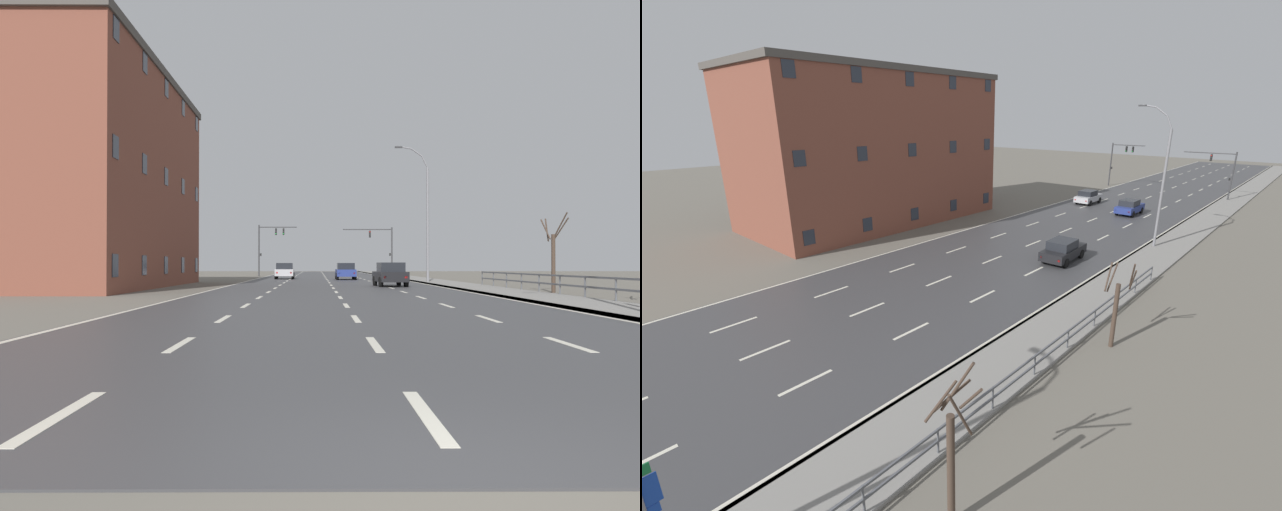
{
  "view_description": "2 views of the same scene",
  "coord_description": "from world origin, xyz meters",
  "views": [
    {
      "loc": [
        -1.06,
        -4.14,
        1.47
      ],
      "look_at": [
        -0.71,
        48.75,
        2.18
      ],
      "focal_mm": 35.96,
      "sensor_mm": 36.0,
      "label": 1
    },
    {
      "loc": [
        17.0,
        12.11,
        9.74
      ],
      "look_at": [
        0.0,
        31.15,
        1.16
      ],
      "focal_mm": 23.2,
      "sensor_mm": 36.0,
      "label": 2
    }
  ],
  "objects": [
    {
      "name": "ground_plane",
      "position": [
        0.0,
        48.0,
        -0.06
      ],
      "size": [
        160.0,
        160.0,
        0.12
      ],
      "color": "#666056"
    },
    {
      "name": "road_asphalt_strip",
      "position": [
        0.0,
        59.99,
        0.01
      ],
      "size": [
        14.0,
        120.0,
        0.03
      ],
      "color": "#3D3D3F",
      "rests_on": "ground"
    },
    {
      "name": "sidewalk_right",
      "position": [
        8.43,
        60.0,
        0.06
      ],
      "size": [
        3.0,
        120.0,
        0.12
      ],
      "color": "gray",
      "rests_on": "ground"
    },
    {
      "name": "guardrail",
      "position": [
        9.85,
        21.71,
        0.71
      ],
      "size": [
        0.07,
        32.1,
        1.0
      ],
      "color": "#515459",
      "rests_on": "ground"
    },
    {
      "name": "street_lamp_midground",
      "position": [
        7.43,
        45.22,
        5.19
      ],
      "size": [
        2.63,
        0.24,
        10.63
      ],
      "color": "slate",
      "rests_on": "ground"
    },
    {
      "name": "traffic_signal_right",
      "position": [
        6.76,
        71.07,
        3.89
      ],
      "size": [
        5.84,
        0.36,
        5.8
      ],
      "color": "#38383A",
      "rests_on": "ground"
    },
    {
      "name": "traffic_signal_left",
      "position": [
        -6.8,
        72.88,
        4.21
      ],
      "size": [
        4.64,
        0.36,
        6.17
      ],
      "color": "#38383A",
      "rests_on": "ground"
    },
    {
      "name": "car_far_right",
      "position": [
        -4.08,
        58.08,
        0.8
      ],
      "size": [
        1.88,
        4.12,
        1.57
      ],
      "rotation": [
        0.0,
        0.0,
        0.01
      ],
      "color": "#B7B7BC",
      "rests_on": "ground"
    },
    {
      "name": "car_near_left",
      "position": [
        3.81,
        37.62,
        0.8
      ],
      "size": [
        2.01,
        4.19,
        1.57
      ],
      "rotation": [
        0.0,
        0.0,
        0.06
      ],
      "color": "black",
      "rests_on": "ground"
    },
    {
      "name": "car_mid_centre",
      "position": [
        1.73,
        55.57,
        0.8
      ],
      "size": [
        1.88,
        4.12,
        1.57
      ],
      "rotation": [
        0.0,
        0.0,
        0.01
      ],
      "color": "navy",
      "rests_on": "ground"
    },
    {
      "name": "brick_building",
      "position": [
        -16.39,
        36.57,
        6.89
      ],
      "size": [
        11.82,
        23.48,
        13.77
      ],
      "color": "brown",
      "rests_on": "ground"
    },
    {
      "name": "bare_tree_near",
      "position": [
        11.63,
        17.77,
        2.05
      ],
      "size": [
        1.35,
        1.11,
        4.55
      ],
      "color": "#423328",
      "rests_on": "ground"
    },
    {
      "name": "bare_tree_mid",
      "position": [
        11.17,
        28.67,
        1.85
      ],
      "size": [
        1.29,
        1.33,
        4.14
      ],
      "color": "#423328",
      "rests_on": "ground"
    }
  ]
}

